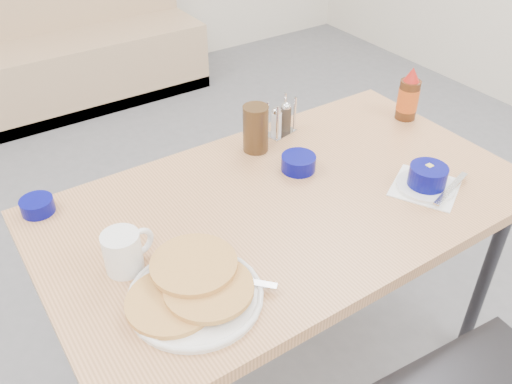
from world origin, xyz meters
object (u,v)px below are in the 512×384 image
butter_bowl (298,163)px  amber_tumbler (256,129)px  booth_bench (53,53)px  coffee_mug (124,251)px  syrup_bottle (408,97)px  dining_table (287,216)px  pancake_plate (193,290)px  grits_setting (427,179)px  creamer_bowl (37,206)px  condiment_caddy (281,122)px

butter_bowl → amber_tumbler: amber_tumbler is taller
booth_bench → butter_bowl: booth_bench is taller
coffee_mug → syrup_bottle: 1.14m
dining_table → pancake_plate: bearing=-155.8°
grits_setting → creamer_bowl: size_ratio=2.88×
pancake_plate → dining_table: bearing=24.2°
amber_tumbler → butter_bowl: bearing=-75.3°
syrup_bottle → pancake_plate: bearing=-161.9°
pancake_plate → condiment_caddy: 0.78m
butter_bowl → syrup_bottle: size_ratio=0.56×
coffee_mug → booth_bench: bearing=79.0°
booth_bench → pancake_plate: booth_bench is taller
pancake_plate → condiment_caddy: condiment_caddy is taller
booth_bench → condiment_caddy: booth_bench is taller
dining_table → coffee_mug: 0.51m
coffee_mug → amber_tumbler: size_ratio=0.88×
coffee_mug → amber_tumbler: 0.63m
dining_table → amber_tumbler: bearing=75.1°
amber_tumbler → pancake_plate: bearing=-136.1°
pancake_plate → butter_bowl: bearing=28.9°
coffee_mug → condiment_caddy: size_ratio=1.07×
creamer_bowl → butter_bowl: 0.77m
grits_setting → butter_bowl: bearing=131.4°
grits_setting → amber_tumbler: amber_tumbler is taller
amber_tumbler → dining_table: bearing=-104.9°
condiment_caddy → grits_setting: bearing=-84.2°
grits_setting → condiment_caddy: 0.53m
coffee_mug → butter_bowl: 0.62m
booth_bench → creamer_bowl: size_ratio=20.68×
booth_bench → condiment_caddy: bearing=-84.8°
grits_setting → butter_bowl: grits_setting is taller
coffee_mug → syrup_bottle: syrup_bottle is taller
pancake_plate → butter_bowl: (0.52, 0.29, 0.00)m
creamer_bowl → condiment_caddy: 0.82m
pancake_plate → creamer_bowl: (-0.21, 0.52, -0.00)m
dining_table → condiment_caddy: bearing=57.4°
pancake_plate → grits_setting: (0.77, 0.00, 0.01)m
amber_tumbler → coffee_mug: bearing=-153.6°
grits_setting → condiment_caddy: (-0.17, 0.50, 0.01)m
grits_setting → condiment_caddy: size_ratio=2.08×
dining_table → butter_bowl: 0.18m
butter_bowl → booth_bench: bearing=92.8°
dining_table → grits_setting: grits_setting is taller
dining_table → creamer_bowl: 0.70m
coffee_mug → condiment_caddy: condiment_caddy is taller
booth_bench → pancake_plate: 2.78m
booth_bench → condiment_caddy: 2.27m
butter_bowl → grits_setting: bearing=-48.6°
creamer_bowl → syrup_bottle: syrup_bottle is taller
booth_bench → condiment_caddy: size_ratio=14.95×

